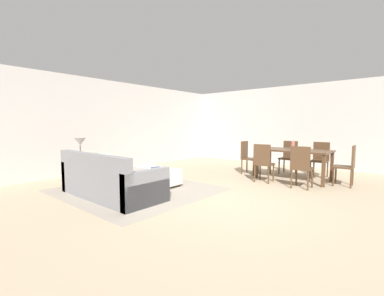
# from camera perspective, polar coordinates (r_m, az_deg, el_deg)

# --- Properties ---
(ground_plane) EXTENTS (10.80, 10.80, 0.00)m
(ground_plane) POSITION_cam_1_polar(r_m,az_deg,el_deg) (4.84, 7.46, -11.34)
(ground_plane) COLOR tan
(wall_back) EXTENTS (9.00, 0.12, 2.70)m
(wall_back) POSITION_cam_1_polar(r_m,az_deg,el_deg) (9.26, 24.70, 4.46)
(wall_back) COLOR beige
(wall_back) RESTS_ON ground_plane
(wall_left) EXTENTS (0.12, 11.00, 2.70)m
(wall_left) POSITION_cam_1_polar(r_m,az_deg,el_deg) (8.28, -17.54, 4.68)
(wall_left) COLOR beige
(wall_left) RESTS_ON ground_plane
(area_rug) EXTENTS (3.00, 2.80, 0.01)m
(area_rug) POSITION_cam_1_polar(r_m,az_deg,el_deg) (5.66, -12.04, -8.95)
(area_rug) COLOR gray
(area_rug) RESTS_ON ground_plane
(couch) EXTENTS (2.19, 0.95, 0.86)m
(couch) POSITION_cam_1_polar(r_m,az_deg,el_deg) (5.21, -17.76, -7.06)
(couch) COLOR gray
(couch) RESTS_ON ground_plane
(ottoman_table) EXTENTS (1.14, 0.46, 0.39)m
(ottoman_table) POSITION_cam_1_polar(r_m,az_deg,el_deg) (6.02, -7.61, -5.90)
(ottoman_table) COLOR silver
(ottoman_table) RESTS_ON ground_plane
(side_table) EXTENTS (0.40, 0.40, 0.56)m
(side_table) POSITION_cam_1_polar(r_m,az_deg,el_deg) (6.46, -23.28, -3.57)
(side_table) COLOR olive
(side_table) RESTS_ON ground_plane
(table_lamp) EXTENTS (0.26, 0.26, 0.52)m
(table_lamp) POSITION_cam_1_polar(r_m,az_deg,el_deg) (6.40, -23.44, 1.11)
(table_lamp) COLOR brown
(table_lamp) RESTS_ON side_table
(dining_table) EXTENTS (1.71, 0.91, 0.76)m
(dining_table) POSITION_cam_1_polar(r_m,az_deg,el_deg) (6.95, 21.46, -1.06)
(dining_table) COLOR #513823
(dining_table) RESTS_ON ground_plane
(dining_chair_near_left) EXTENTS (0.43, 0.43, 0.92)m
(dining_chair_near_left) POSITION_cam_1_polar(r_m,az_deg,el_deg) (6.39, 15.41, -2.74)
(dining_chair_near_left) COLOR #513823
(dining_chair_near_left) RESTS_ON ground_plane
(dining_chair_near_right) EXTENTS (0.41, 0.41, 0.92)m
(dining_chair_near_right) POSITION_cam_1_polar(r_m,az_deg,el_deg) (6.01, 22.93, -3.42)
(dining_chair_near_right) COLOR #513823
(dining_chair_near_right) RESTS_ON ground_plane
(dining_chair_far_left) EXTENTS (0.41, 0.41, 0.92)m
(dining_chair_far_left) POSITION_cam_1_polar(r_m,az_deg,el_deg) (7.84, 20.58, -1.49)
(dining_chair_far_left) COLOR #513823
(dining_chair_far_left) RESTS_ON ground_plane
(dining_chair_far_right) EXTENTS (0.41, 0.41, 0.92)m
(dining_chair_far_right) POSITION_cam_1_polar(r_m,az_deg,el_deg) (7.62, 26.41, -1.86)
(dining_chair_far_right) COLOR #513823
(dining_chair_far_right) RESTS_ON ground_plane
(dining_chair_head_east) EXTENTS (0.42, 0.42, 0.92)m
(dining_chair_head_east) POSITION_cam_1_polar(r_m,az_deg,el_deg) (6.71, 31.17, -2.92)
(dining_chair_head_east) COLOR #513823
(dining_chair_head_east) RESTS_ON ground_plane
(dining_chair_head_west) EXTENTS (0.43, 0.43, 0.92)m
(dining_chair_head_west) POSITION_cam_1_polar(r_m,az_deg,el_deg) (7.42, 12.11, -1.63)
(dining_chair_head_west) COLOR #513823
(dining_chair_head_west) RESTS_ON ground_plane
(vase_centerpiece) EXTENTS (0.09, 0.09, 0.21)m
(vase_centerpiece) POSITION_cam_1_polar(r_m,az_deg,el_deg) (6.91, 21.34, 0.57)
(vase_centerpiece) COLOR #B26659
(vase_centerpiece) RESTS_ON dining_table
(book_on_ottoman) EXTENTS (0.27, 0.21, 0.03)m
(book_on_ottoman) POSITION_cam_1_polar(r_m,az_deg,el_deg) (5.87, -7.50, -4.37)
(book_on_ottoman) COLOR #3F4C72
(book_on_ottoman) RESTS_ON ottoman_table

